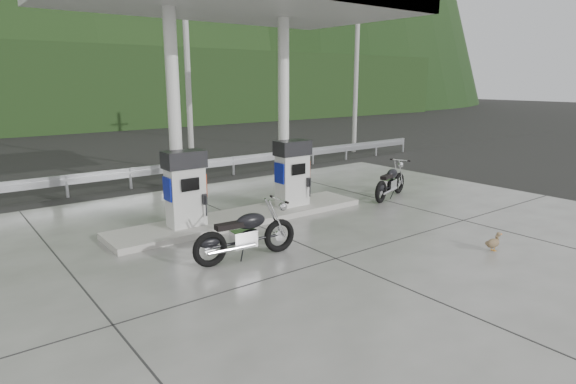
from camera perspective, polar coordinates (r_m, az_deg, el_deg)
ground at (r=10.65m, az=2.00°, el=-6.45°), size 160.00×160.00×0.00m
forecourt_apron at (r=10.64m, az=2.00°, el=-6.40°), size 18.00×14.00×0.02m
pump_island at (r=12.56m, az=-5.26°, el=-2.98°), size 7.00×1.40×0.15m
gas_pump_left at (r=11.57m, az=-12.07°, el=0.38°), size 0.95×0.55×1.80m
gas_pump_right at (r=13.22m, az=0.53°, el=2.25°), size 0.95×0.55×1.80m
canopy_column_left at (r=11.70m, az=-13.30°, el=8.39°), size 0.30×0.30×5.00m
canopy_column_right at (r=13.33m, az=-0.52°, el=9.28°), size 0.30×0.30×5.00m
canopy_roof at (r=12.20m, az=-5.81°, el=21.57°), size 8.50×5.00×0.40m
guardrail at (r=17.22m, az=-15.13°, el=3.13°), size 26.00×0.16×1.42m
road at (r=20.58m, az=-18.76°, el=2.46°), size 60.00×7.00×0.01m
utility_pole_b at (r=19.17m, az=-11.82°, el=14.16°), size 0.22×0.22×8.00m
utility_pole_c at (r=24.48m, az=8.09°, el=14.02°), size 0.22×0.22×8.00m
tree_band at (r=38.28m, az=-28.32°, el=10.76°), size 80.00×6.00×6.00m
motorcycle_left at (r=9.76m, az=-5.01°, el=-5.07°), size 2.19×0.85×1.01m
motorcycle_right at (r=15.09m, az=12.05°, el=1.11°), size 2.11×1.27×0.96m
duck at (r=11.14m, az=23.11°, el=-5.63°), size 0.46×0.15×0.33m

